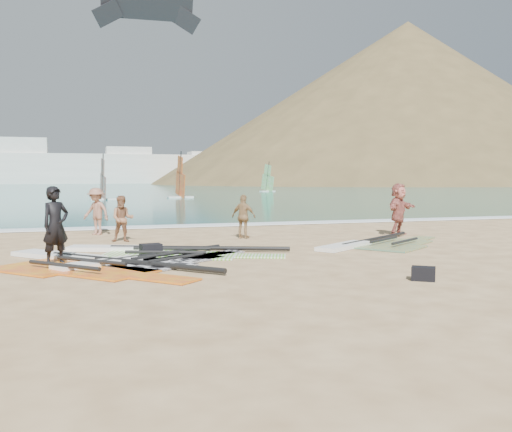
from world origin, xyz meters
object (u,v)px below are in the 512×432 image
object	(u,v)px
rig_green	(155,252)
person_wetsuit	(56,226)
beachgoer_left	(123,219)
beachgoer_right	(399,209)
beachgoer_mid	(96,211)
rig_orange	(375,244)
gear_bag_near	(151,250)
rig_grey	(144,261)
gear_bag_far	(423,274)
rig_red	(78,263)
beachgoer_back	(244,217)

from	to	relation	value
rig_green	person_wetsuit	size ratio (longest dim) A/B	3.19
beachgoer_left	beachgoer_right	world-z (taller)	beachgoer_right
beachgoer_left	beachgoer_mid	distance (m)	2.65
rig_orange	gear_bag_near	xyz separation A→B (m)	(-6.80, -0.28, 0.12)
gear_bag_near	beachgoer_right	distance (m)	9.66
rig_grey	gear_bag_near	bearing A→B (deg)	42.36
gear_bag_near	gear_bag_far	world-z (taller)	gear_bag_near
rig_grey	beachgoer_mid	distance (m)	7.44
gear_bag_near	gear_bag_far	bearing A→B (deg)	-46.57
rig_green	person_wetsuit	distance (m)	2.95
gear_bag_near	gear_bag_far	size ratio (longest dim) A/B	1.15
rig_red	beachgoer_right	xyz separation A→B (m)	(11.02, 3.78, 0.88)
beachgoer_right	person_wetsuit	bearing A→B (deg)	164.48
gear_bag_far	beachgoer_mid	world-z (taller)	beachgoer_mid
beachgoer_mid	beachgoer_right	xyz separation A→B (m)	(10.34, -3.40, 0.09)
rig_green	person_wetsuit	world-z (taller)	person_wetsuit
rig_orange	beachgoer_left	size ratio (longest dim) A/B	3.56
gear_bag_near	beachgoer_back	xyz separation A→B (m)	(3.57, 3.45, 0.58)
rig_grey	rig_red	xyz separation A→B (m)	(-1.53, 0.17, 0.00)
gear_bag_far	person_wetsuit	size ratio (longest dim) A/B	0.25
gear_bag_far	beachgoer_right	size ratio (longest dim) A/B	0.25
rig_orange	gear_bag_near	size ratio (longest dim) A/B	9.90
gear_bag_far	beachgoer_left	distance (m)	10.30
rig_grey	beachgoer_back	xyz separation A→B (m)	(3.87, 4.54, 0.70)
rig_red	beachgoer_mid	size ratio (longest dim) A/B	3.47
beachgoer_right	gear_bag_far	bearing A→B (deg)	-151.40
beachgoer_back	rig_green	bearing A→B (deg)	84.08
rig_grey	beachgoer_back	size ratio (longest dim) A/B	3.36
rig_red	beachgoer_back	distance (m)	6.98
rig_orange	rig_red	distance (m)	8.71
person_wetsuit	beachgoer_left	bearing A→B (deg)	31.98
rig_green	beachgoer_mid	size ratio (longest dim) A/B	3.54
rig_green	rig_red	bearing A→B (deg)	-122.18
rig_grey	beachgoer_right	size ratio (longest dim) A/B	2.69
rig_grey	person_wetsuit	bearing A→B (deg)	137.92
beachgoer_right	rig_red	bearing A→B (deg)	166.08
rig_orange	beachgoer_mid	world-z (taller)	beachgoer_mid
rig_orange	beachgoer_back	world-z (taller)	beachgoer_back
rig_red	gear_bag_near	world-z (taller)	gear_bag_near
beachgoer_mid	beachgoer_right	distance (m)	10.89
rig_grey	rig_green	size ratio (longest dim) A/B	0.84
rig_red	gear_bag_far	size ratio (longest dim) A/B	12.65
gear_bag_near	beachgoer_right	xyz separation A→B (m)	(9.19, 2.86, 0.76)
rig_grey	gear_bag_far	distance (m)	6.54
rig_orange	beachgoer_back	xyz separation A→B (m)	(-3.23, 3.18, 0.70)
gear_bag_far	beachgoer_mid	distance (m)	12.89
beachgoer_right	beachgoer_left	bearing A→B (deg)	142.11
rig_green	beachgoer_back	size ratio (longest dim) A/B	4.02
rig_green	beachgoer_left	bearing A→B (deg)	122.05
rig_green	rig_red	world-z (taller)	rig_red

